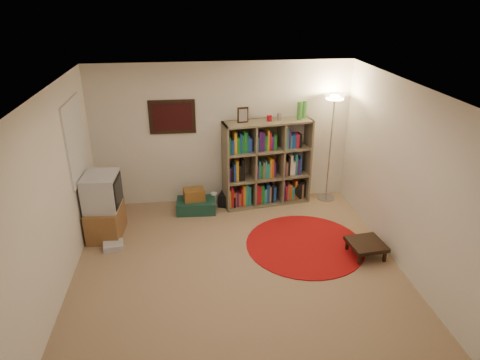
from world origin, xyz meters
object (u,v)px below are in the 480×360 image
at_px(floor_fan, 302,191).
at_px(side_table, 366,245).
at_px(bookshelf, 265,164).
at_px(suitcase, 196,206).
at_px(floor_lamp, 333,114).
at_px(tv_stand, 104,207).

distance_m(floor_fan, side_table, 1.95).
bearing_deg(bookshelf, suitcase, -179.04).
bearing_deg(bookshelf, floor_fan, -8.25).
bearing_deg(bookshelf, floor_lamp, -8.51).
relative_size(tv_stand, side_table, 1.92).
xyz_separation_m(floor_lamp, suitcase, (-2.41, -0.20, -1.51)).
height_order(tv_stand, suitcase, tv_stand).
xyz_separation_m(floor_fan, side_table, (0.46, -1.89, 0.00)).
height_order(bookshelf, tv_stand, bookshelf).
height_order(floor_fan, suitcase, floor_fan).
xyz_separation_m(bookshelf, tv_stand, (-2.67, -0.82, -0.25)).
height_order(bookshelf, floor_lamp, floor_lamp).
distance_m(floor_fan, suitcase, 1.96).
distance_m(floor_lamp, suitcase, 2.85).
xyz_separation_m(tv_stand, side_table, (3.83, -1.08, -0.31)).
distance_m(floor_lamp, tv_stand, 4.07).
bearing_deg(side_table, floor_lamp, 89.88).
xyz_separation_m(floor_fan, suitcase, (-1.94, -0.20, -0.08)).
xyz_separation_m(bookshelf, floor_lamp, (1.16, -0.01, 0.88)).
distance_m(floor_fan, tv_stand, 3.48).
distance_m(tv_stand, side_table, 3.99).
distance_m(floor_lamp, side_table, 2.37).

